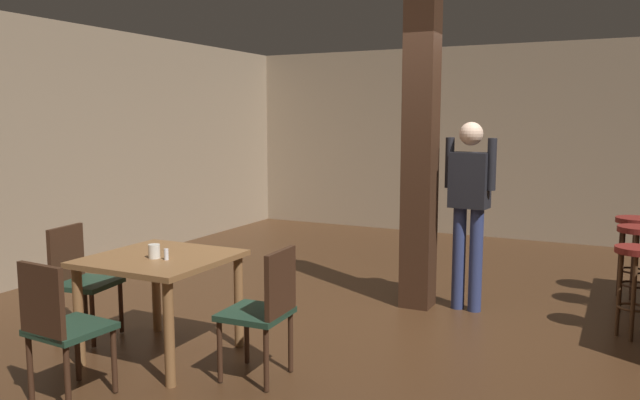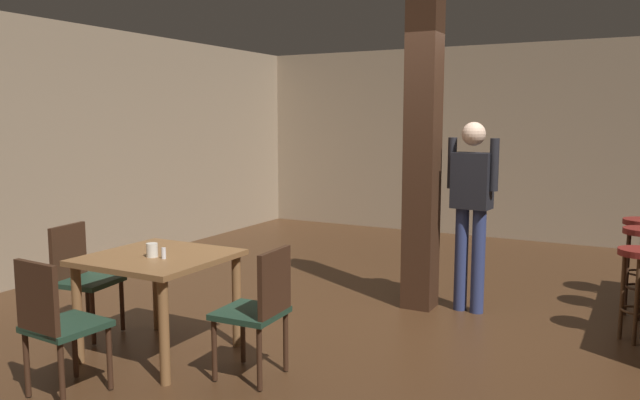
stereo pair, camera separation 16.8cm
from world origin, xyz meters
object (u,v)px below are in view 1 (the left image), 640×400
object	(u,v)px
chair_east	(265,307)
salt_shaker	(166,254)
napkin_cup	(154,251)
chair_west	(79,276)
bar_stool_near	(635,271)
bar_stool_mid	(637,249)
standing_person	(469,202)
bar_stool_far	(635,237)
chair_south	(60,323)
dining_table	(161,273)

from	to	relation	value
chair_east	salt_shaker	bearing A→B (deg)	-176.52
napkin_cup	chair_west	bearing A→B (deg)	173.85
chair_east	bar_stool_near	bearing A→B (deg)	42.00
chair_west	bar_stool_mid	bearing A→B (deg)	33.48
salt_shaker	standing_person	bearing A→B (deg)	53.31
chair_east	chair_west	world-z (taller)	same
napkin_cup	chair_east	bearing A→B (deg)	2.80
chair_west	bar_stool_far	distance (m)	5.12
chair_east	bar_stool_far	distance (m)	3.95
napkin_cup	salt_shaker	bearing A→B (deg)	-1.89
chair_east	bar_stool_mid	distance (m)	3.49
salt_shaker	bar_stool_mid	world-z (taller)	salt_shaker
standing_person	bar_stool_far	bearing A→B (deg)	39.39
bar_stool_near	bar_stool_far	distance (m)	1.28
bar_stool_near	bar_stool_far	xyz separation A→B (m)	(0.00, 1.27, 0.05)
chair_south	bar_stool_mid	distance (m)	4.76
salt_shaker	bar_stool_far	xyz separation A→B (m)	(3.00, 3.32, -0.20)
napkin_cup	salt_shaker	world-z (taller)	napkin_cup
chair_east	chair_west	bearing A→B (deg)	178.41
dining_table	chair_west	distance (m)	0.86
dining_table	chair_west	xyz separation A→B (m)	(-0.85, 0.02, -0.12)
chair_south	napkin_cup	distance (m)	0.86
chair_west	bar_stool_mid	distance (m)	4.78
chair_south	bar_stool_near	size ratio (longest dim) A/B	1.20
chair_west	bar_stool_far	bearing A→B (deg)	39.00
standing_person	bar_stool_near	xyz separation A→B (m)	(1.37, -0.15, -0.45)
chair_south	salt_shaker	size ratio (longest dim) A/B	11.15
chair_south	napkin_cup	xyz separation A→B (m)	(0.05, 0.81, 0.30)
chair_south	chair_west	distance (m)	1.21
dining_table	bar_stool_far	xyz separation A→B (m)	(3.13, 3.24, -0.03)
chair_west	salt_shaker	xyz separation A→B (m)	(0.97, -0.10, 0.29)
chair_south	chair_east	world-z (taller)	same
salt_shaker	standing_person	distance (m)	2.74
salt_shaker	bar_stool_far	world-z (taller)	salt_shaker
chair_east	bar_stool_mid	bearing A→B (deg)	50.31
napkin_cup	dining_table	bearing A→B (deg)	99.81
standing_person	bar_stool_near	size ratio (longest dim) A/B	2.31
bar_stool_near	bar_stool_mid	world-z (taller)	bar_stool_mid
dining_table	bar_stool_mid	xyz separation A→B (m)	(3.14, 2.66, -0.04)
chair_east	bar_stool_near	world-z (taller)	chair_east
standing_person	bar_stool_mid	xyz separation A→B (m)	(1.38, 0.54, -0.41)
salt_shaker	bar_stool_far	bearing A→B (deg)	47.85
napkin_cup	salt_shaker	distance (m)	0.11
dining_table	bar_stool_near	xyz separation A→B (m)	(3.13, 1.96, -0.08)
chair_east	napkin_cup	distance (m)	0.95
dining_table	salt_shaker	distance (m)	0.22
salt_shaker	bar_stool_far	distance (m)	4.48
salt_shaker	bar_stool_mid	size ratio (longest dim) A/B	0.10
chair_east	chair_south	bearing A→B (deg)	-138.25
bar_stool_near	bar_stool_mid	bearing A→B (deg)	88.84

